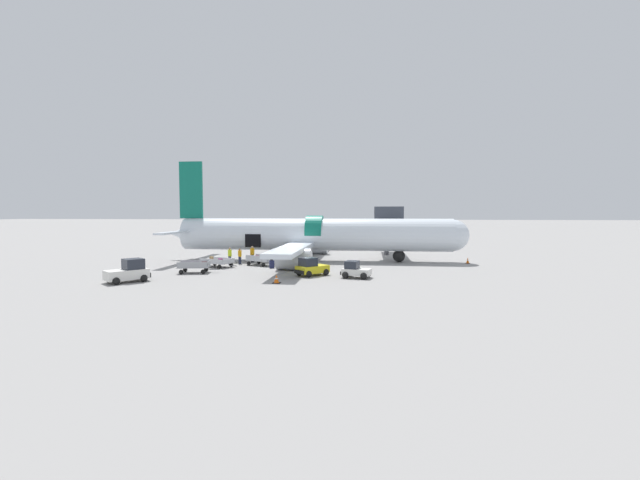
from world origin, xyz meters
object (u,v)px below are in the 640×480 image
object	(u,v)px
baggage_cart_empty	(195,267)
baggage_tug_mid	(311,268)
baggage_cart_queued	(218,263)
suitcase_on_tarmac_upright	(272,264)
baggage_tug_lead	(355,271)
airplane	(311,236)
ground_crew_loader_a	(252,254)
ground_crew_driver	(230,255)
ground_crew_loader_b	(240,256)
ground_crew_supervisor	(302,257)
baggage_tug_rear	(128,272)
baggage_cart_loading	(261,260)

from	to	relation	value
baggage_cart_empty	baggage_tug_mid	bearing A→B (deg)	-2.12
baggage_cart_queued	suitcase_on_tarmac_upright	bearing A→B (deg)	-1.67
baggage_tug_lead	airplane	bearing A→B (deg)	114.62
baggage_cart_empty	baggage_tug_lead	bearing A→B (deg)	-4.61
baggage_cart_queued	ground_crew_loader_a	size ratio (longest dim) A/B	2.24
baggage_cart_queued	ground_crew_driver	bearing A→B (deg)	82.44
airplane	ground_crew_loader_b	distance (m)	7.96
ground_crew_supervisor	ground_crew_loader_b	bearing A→B (deg)	169.68
baggage_tug_lead	baggage_cart_empty	world-z (taller)	baggage_tug_lead
airplane	baggage_cart_queued	bearing A→B (deg)	-142.80
baggage_tug_rear	baggage_cart_empty	world-z (taller)	baggage_tug_rear
ground_crew_loader_a	suitcase_on_tarmac_upright	size ratio (longest dim) A/B	2.04
ground_crew_loader_b	ground_crew_supervisor	xyz separation A→B (m)	(6.61, -1.20, 0.06)
suitcase_on_tarmac_upright	ground_crew_loader_b	bearing A→B (deg)	144.53
ground_crew_supervisor	ground_crew_driver	bearing A→B (deg)	171.71
baggage_cart_loading	baggage_cart_queued	bearing A→B (deg)	-154.72
airplane	baggage_tug_rear	size ratio (longest dim) A/B	9.90
baggage_tug_mid	suitcase_on_tarmac_upright	distance (m)	6.12
ground_crew_loader_a	ground_crew_driver	distance (m)	2.46
airplane	baggage_tug_mid	size ratio (longest dim) A/B	11.35
ground_crew_loader_b	ground_crew_loader_a	bearing A→B (deg)	56.82
baggage_tug_lead	baggage_cart_empty	bearing A→B (deg)	175.39
baggage_cart_loading	suitcase_on_tarmac_upright	size ratio (longest dim) A/B	4.22
baggage_tug_rear	baggage_cart_queued	size ratio (longest dim) A/B	0.84
baggage_tug_rear	ground_crew_loader_b	size ratio (longest dim) A/B	2.06
baggage_cart_loading	baggage_cart_queued	xyz separation A→B (m)	(-3.86, -1.82, -0.07)
airplane	ground_crew_supervisor	distance (m)	5.11
baggage_cart_loading	baggage_cart_empty	distance (m)	7.34
airplane	suitcase_on_tarmac_upright	bearing A→B (deg)	-113.94
baggage_tug_mid	suitcase_on_tarmac_upright	bearing A→B (deg)	135.59
baggage_cart_queued	ground_crew_loader_a	xyz separation A→B (m)	(2.30, 4.11, 0.48)
baggage_cart_queued	ground_crew_supervisor	world-z (taller)	ground_crew_supervisor
baggage_tug_mid	ground_crew_loader_a	distance (m)	11.35
ground_crew_supervisor	suitcase_on_tarmac_upright	size ratio (longest dim) A/B	2.01
baggage_tug_lead	baggage_tug_mid	bearing A→B (deg)	168.62
baggage_tug_mid	airplane	bearing A→B (deg)	98.12
airplane	baggage_tug_lead	distance (m)	12.77
baggage_cart_loading	suitcase_on_tarmac_upright	bearing A→B (deg)	-52.34
baggage_cart_loading	baggage_cart_empty	world-z (taller)	same
baggage_tug_lead	ground_crew_loader_b	world-z (taller)	ground_crew_loader_b
baggage_cart_queued	ground_crew_loader_a	world-z (taller)	ground_crew_loader_a
baggage_cart_queued	ground_crew_loader_b	xyz separation A→B (m)	(1.38, 2.70, 0.41)
baggage_cart_queued	ground_crew_supervisor	xyz separation A→B (m)	(7.99, 1.50, 0.47)
baggage_cart_empty	ground_crew_driver	world-z (taller)	ground_crew_driver
baggage_tug_mid	ground_crew_loader_a	world-z (taller)	ground_crew_loader_a
baggage_tug_mid	ground_crew_loader_b	distance (m)	11.01
airplane	baggage_tug_mid	bearing A→B (deg)	-81.88
baggage_cart_queued	ground_crew_supervisor	bearing A→B (deg)	10.61
airplane	baggage_cart_loading	bearing A→B (deg)	-134.65
baggage_tug_lead	ground_crew_supervisor	distance (m)	8.65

